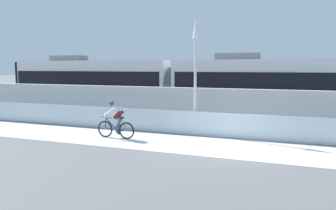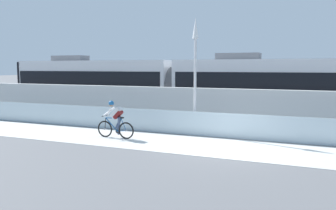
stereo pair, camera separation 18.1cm
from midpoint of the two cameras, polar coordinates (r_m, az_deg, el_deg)
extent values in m
plane|color=slate|center=(13.27, 9.27, -7.00)|extent=(200.00, 200.00, 0.00)
cube|color=silver|center=(13.27, 9.27, -6.98)|extent=(32.00, 3.20, 0.01)
cube|color=silver|center=(14.94, 10.83, -3.44)|extent=(32.00, 0.05, 1.07)
cube|color=silver|center=(16.63, 12.03, -0.84)|extent=(32.00, 0.36, 2.01)
cube|color=#595654|center=(19.20, 13.20, -2.94)|extent=(32.00, 0.08, 0.01)
cube|color=#595654|center=(20.60, 13.79, -2.33)|extent=(32.00, 0.08, 0.01)
cube|color=silver|center=(23.52, -12.40, 3.40)|extent=(11.00, 2.50, 3.10)
cube|color=black|center=(23.50, -12.42, 4.26)|extent=(10.56, 2.54, 1.04)
cube|color=red|center=(23.62, -12.32, 0.08)|extent=(10.78, 2.53, 0.28)
cube|color=slate|center=(24.66, -16.35, 7.45)|extent=(2.40, 1.10, 0.36)
cube|color=#232326|center=(25.76, -18.83, 0.02)|extent=(1.40, 1.88, 0.20)
cylinder|color=black|center=(25.23, -19.88, -0.28)|extent=(0.60, 0.10, 0.60)
cylinder|color=black|center=(26.32, -17.81, 0.05)|extent=(0.60, 0.10, 0.60)
cube|color=#232326|center=(21.88, -4.63, -0.73)|extent=(1.40, 1.88, 0.20)
cylinder|color=black|center=(21.25, -5.49, -1.11)|extent=(0.60, 0.10, 0.60)
cylinder|color=black|center=(22.53, -3.83, -0.67)|extent=(0.60, 0.10, 0.60)
cube|color=black|center=(26.94, -22.08, 3.44)|extent=(0.16, 2.54, 2.94)
cube|color=silver|center=(19.58, 16.80, 2.72)|extent=(11.00, 2.50, 3.10)
cube|color=black|center=(19.56, 16.83, 3.74)|extent=(10.56, 2.54, 1.04)
cube|color=red|center=(19.71, 16.67, -1.26)|extent=(10.78, 2.53, 0.28)
cube|color=slate|center=(19.82, 11.20, 7.92)|extent=(2.40, 1.10, 0.36)
cube|color=#232326|center=(20.32, 6.72, -1.29)|extent=(1.40, 1.88, 0.20)
cylinder|color=black|center=(19.64, 6.18, -1.73)|extent=(0.60, 0.10, 0.60)
cylinder|color=black|center=(21.02, 7.23, -1.21)|extent=(0.60, 0.10, 0.60)
cylinder|color=#59595B|center=(20.86, 0.84, 3.20)|extent=(0.60, 2.30, 2.30)
torus|color=black|center=(15.20, -10.72, -3.94)|extent=(0.72, 0.06, 0.72)
cylinder|color=#99999E|center=(15.20, -10.72, -3.94)|extent=(0.07, 0.10, 0.07)
torus|color=black|center=(14.67, -7.24, -4.25)|extent=(0.72, 0.06, 0.72)
cylinder|color=#99999E|center=(14.67, -7.24, -4.25)|extent=(0.07, 0.10, 0.07)
cylinder|color=#144C8C|center=(14.99, -9.64, -3.23)|extent=(0.60, 0.04, 0.58)
cylinder|color=#144C8C|center=(14.80, -8.39, -3.27)|extent=(0.22, 0.04, 0.59)
cylinder|color=#144C8C|center=(14.90, -9.37, -2.15)|extent=(0.76, 0.04, 0.07)
cylinder|color=#144C8C|center=(14.78, -7.96, -4.30)|extent=(0.43, 0.03, 0.09)
cylinder|color=#144C8C|center=(14.69, -7.67, -3.21)|extent=(0.27, 0.02, 0.53)
cylinder|color=black|center=(15.15, -10.66, -3.03)|extent=(0.08, 0.03, 0.49)
cube|color=black|center=(14.70, -8.11, -2.11)|extent=(0.24, 0.10, 0.05)
cylinder|color=black|center=(15.08, -10.60, -1.75)|extent=(0.03, 0.58, 0.03)
cylinder|color=#262628|center=(14.89, -8.67, -4.35)|extent=(0.18, 0.02, 0.18)
cube|color=silver|center=(14.78, -8.86, -1.23)|extent=(0.50, 0.28, 0.51)
cube|color=maroon|center=(14.75, -8.54, -1.60)|extent=(0.38, 0.30, 0.38)
sphere|color=#997051|center=(14.87, -9.68, 0.14)|extent=(0.20, 0.20, 0.20)
sphere|color=#195999|center=(14.86, -9.68, 0.27)|extent=(0.23, 0.23, 0.23)
cylinder|color=silver|center=(14.97, -10.04, -1.12)|extent=(0.44, 0.41, 0.41)
cylinder|color=silver|center=(14.97, -10.04, -1.12)|extent=(0.44, 0.41, 0.41)
cylinder|color=#384766|center=(14.81, -8.45, -3.44)|extent=(0.29, 0.33, 0.80)
cylinder|color=#384766|center=(14.79, -8.46, -2.90)|extent=(0.29, 0.33, 0.54)
cylinder|color=gray|center=(15.76, 4.14, -4.44)|extent=(0.24, 0.24, 0.20)
cylinder|color=silver|center=(15.51, 4.20, 3.20)|extent=(0.12, 0.12, 4.20)
cone|color=white|center=(15.58, 4.28, 12.61)|extent=(0.28, 0.28, 0.90)
camera|label=1|loc=(0.09, -90.32, -0.04)|focal=36.73mm
camera|label=2|loc=(0.09, 89.68, 0.04)|focal=36.73mm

